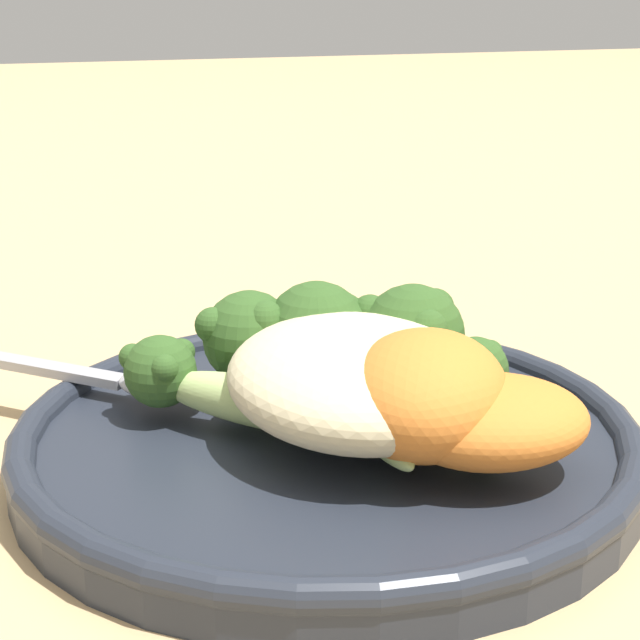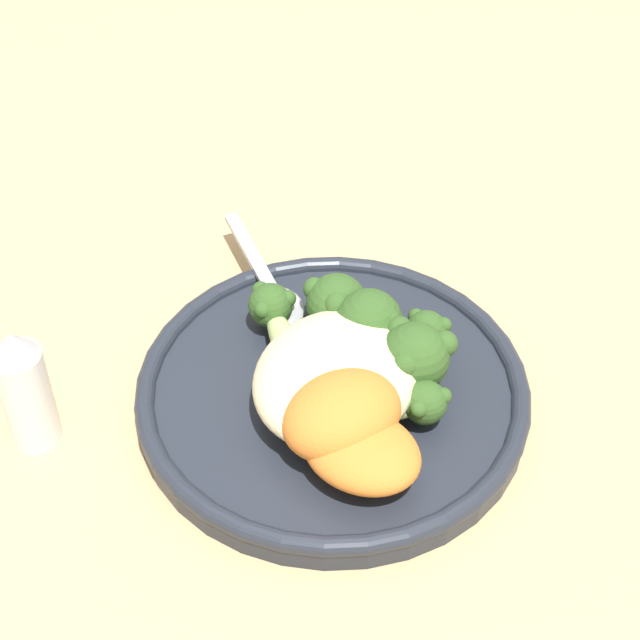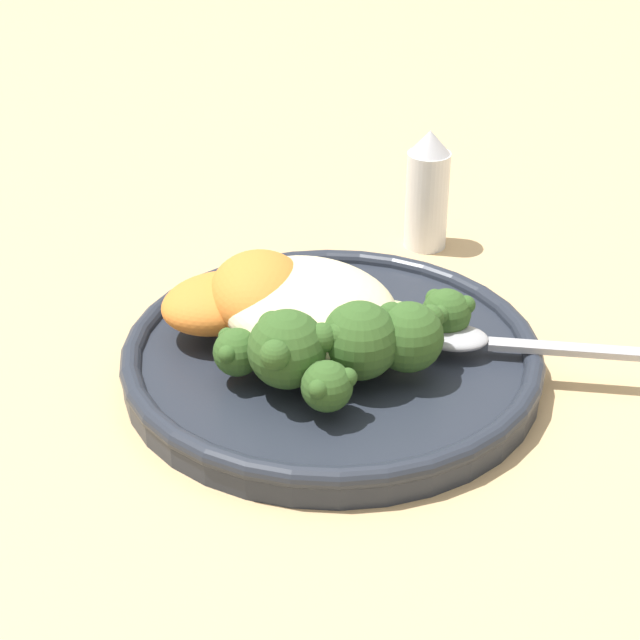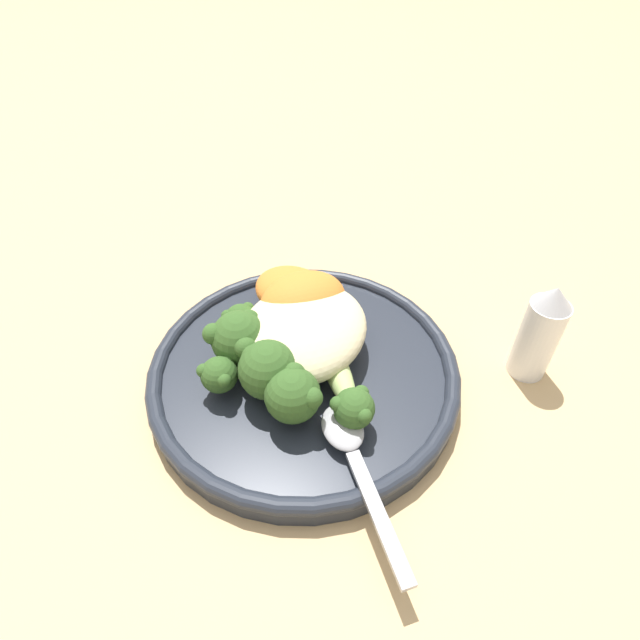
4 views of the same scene
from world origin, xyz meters
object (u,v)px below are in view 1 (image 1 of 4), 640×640
object	(u,v)px
broccoli_stalk_1	(407,341)
sweet_potato_chunk_2	(425,394)
broccoli_stalk_2	(373,355)
broccoli_stalk_4	(267,353)
sweet_potato_chunk_0	(373,383)
broccoli_stalk_0	(446,385)
broccoli_stalk_5	(221,389)
sweet_potato_chunk_1	(490,421)
spoon	(131,379)
quinoa_mound	(347,379)
plate	(326,442)
broccoli_stalk_3	(313,346)

from	to	relation	value
broccoli_stalk_1	sweet_potato_chunk_2	bearing A→B (deg)	-159.46
broccoli_stalk_2	broccoli_stalk_4	distance (m)	0.05
broccoli_stalk_1	sweet_potato_chunk_2	world-z (taller)	same
broccoli_stalk_4	sweet_potato_chunk_2	size ratio (longest dim) A/B	1.47
sweet_potato_chunk_0	broccoli_stalk_2	bearing A→B (deg)	-21.25
broccoli_stalk_0	broccoli_stalk_4	xyz separation A→B (m)	(0.04, 0.06, 0.01)
broccoli_stalk_5	sweet_potato_chunk_1	bearing A→B (deg)	-173.60
broccoli_stalk_4	broccoli_stalk_1	bearing A→B (deg)	-119.47
broccoli_stalk_5	sweet_potato_chunk_0	distance (m)	0.06
broccoli_stalk_5	sweet_potato_chunk_1	xyz separation A→B (m)	(-0.06, -0.08, 0.00)
broccoli_stalk_2	broccoli_stalk_5	xyz separation A→B (m)	(-0.02, 0.07, 0.00)
broccoli_stalk_0	spoon	bearing A→B (deg)	124.96
quinoa_mound	sweet_potato_chunk_1	world-z (taller)	quinoa_mound
quinoa_mound	sweet_potato_chunk_0	xyz separation A→B (m)	(-0.01, -0.01, -0.00)
broccoli_stalk_2	spoon	size ratio (longest dim) A/B	1.05
sweet_potato_chunk_1	sweet_potato_chunk_2	xyz separation A→B (m)	(0.01, 0.02, 0.01)
broccoli_stalk_5	plate	bearing A→B (deg)	-151.15
broccoli_stalk_1	broccoli_stalk_2	bearing A→B (deg)	73.74
quinoa_mound	broccoli_stalk_5	bearing A→B (deg)	61.16
broccoli_stalk_1	broccoli_stalk_5	xyz separation A→B (m)	(-0.01, 0.08, -0.01)
plate	broccoli_stalk_5	size ratio (longest dim) A/B	2.67
broccoli_stalk_3	broccoli_stalk_5	world-z (taller)	broccoli_stalk_3
broccoli_stalk_0	spoon	world-z (taller)	broccoli_stalk_0
broccoli_stalk_2	broccoli_stalk_4	size ratio (longest dim) A/B	1.01
spoon	plate	bearing A→B (deg)	-175.49
plate	broccoli_stalk_3	world-z (taller)	broccoli_stalk_3
sweet_potato_chunk_2	sweet_potato_chunk_0	bearing A→B (deg)	28.96
quinoa_mound	broccoli_stalk_0	world-z (taller)	quinoa_mound
broccoli_stalk_4	broccoli_stalk_2	bearing A→B (deg)	-106.69
broccoli_stalk_3	broccoli_stalk_4	xyz separation A→B (m)	(0.01, 0.02, -0.00)
sweet_potato_chunk_2	broccoli_stalk_3	bearing A→B (deg)	17.31
broccoli_stalk_4	sweet_potato_chunk_0	size ratio (longest dim) A/B	1.55
broccoli_stalk_2	sweet_potato_chunk_2	xyz separation A→B (m)	(-0.07, 0.01, 0.01)
spoon	sweet_potato_chunk_0	bearing A→B (deg)	-179.28
broccoli_stalk_2	sweet_potato_chunk_0	distance (m)	0.05
broccoli_stalk_0	broccoli_stalk_1	size ratio (longest dim) A/B	0.96
broccoli_stalk_5	broccoli_stalk_0	bearing A→B (deg)	-149.77
broccoli_stalk_0	broccoli_stalk_5	size ratio (longest dim) A/B	0.88
broccoli_stalk_1	broccoli_stalk_5	distance (m)	0.08
broccoli_stalk_0	broccoli_stalk_2	xyz separation A→B (m)	(0.04, 0.01, -0.00)
broccoli_stalk_1	sweet_potato_chunk_0	xyz separation A→B (m)	(-0.04, 0.03, -0.00)
sweet_potato_chunk_0	sweet_potato_chunk_2	xyz separation A→B (m)	(-0.02, -0.01, 0.00)
broccoli_stalk_0	broccoli_stalk_3	distance (m)	0.06
sweet_potato_chunk_2	spoon	world-z (taller)	sweet_potato_chunk_2
broccoli_stalk_0	broccoli_stalk_5	distance (m)	0.08
sweet_potato_chunk_0	spoon	distance (m)	0.10
quinoa_mound	sweet_potato_chunk_0	size ratio (longest dim) A/B	1.61
broccoli_stalk_3	sweet_potato_chunk_1	world-z (taller)	broccoli_stalk_3
quinoa_mound	broccoli_stalk_5	xyz separation A→B (m)	(0.02, 0.04, -0.01)
plate	broccoli_stalk_4	xyz separation A→B (m)	(0.03, 0.01, 0.03)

